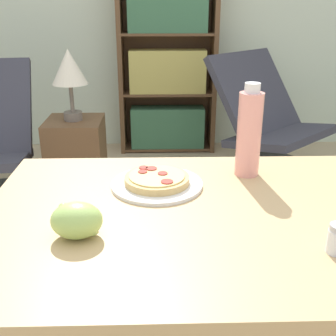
% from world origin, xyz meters
% --- Properties ---
extents(dining_table, '(1.18, 0.78, 0.74)m').
position_xyz_m(dining_table, '(0.06, -0.11, 0.63)').
color(dining_table, tan).
rests_on(dining_table, ground_plane).
extents(pizza_on_plate, '(0.26, 0.26, 0.04)m').
position_xyz_m(pizza_on_plate, '(-0.08, 0.05, 0.75)').
color(pizza_on_plate, white).
rests_on(pizza_on_plate, dining_table).
extents(grape_bunch, '(0.12, 0.10, 0.08)m').
position_xyz_m(grape_bunch, '(-0.26, -0.22, 0.78)').
color(grape_bunch, '#A8CC66').
rests_on(grape_bunch, dining_table).
extents(drink_bottle, '(0.07, 0.07, 0.28)m').
position_xyz_m(drink_bottle, '(0.19, 0.13, 0.87)').
color(drink_bottle, pink).
rests_on(drink_bottle, dining_table).
extents(lounge_chair_far, '(0.95, 1.01, 0.88)m').
position_xyz_m(lounge_chair_far, '(0.72, 1.77, 0.29)').
color(lounge_chair_far, black).
rests_on(lounge_chair_far, ground_plane).
extents(bookshelf, '(0.79, 0.27, 1.46)m').
position_xyz_m(bookshelf, '(0.01, 2.46, 0.69)').
color(bookshelf, brown).
rests_on(bookshelf, ground_plane).
extents(side_table, '(0.34, 0.34, 0.55)m').
position_xyz_m(side_table, '(-0.59, 1.45, 0.27)').
color(side_table, brown).
rests_on(side_table, ground_plane).
extents(table_lamp, '(0.21, 0.21, 0.42)m').
position_xyz_m(table_lamp, '(-0.59, 1.45, 0.84)').
color(table_lamp, '#665B51').
rests_on(table_lamp, side_table).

